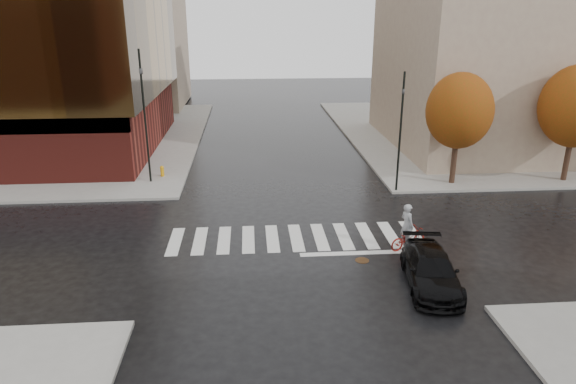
% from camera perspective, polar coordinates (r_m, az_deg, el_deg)
% --- Properties ---
extents(ground, '(120.00, 120.00, 0.00)m').
position_cam_1_polar(ground, '(23.23, 1.03, -5.60)').
color(ground, black).
rests_on(ground, ground).
extents(sidewalk_nw, '(30.00, 30.00, 0.15)m').
position_cam_1_polar(sidewalk_nw, '(47.07, -28.18, 5.14)').
color(sidewalk_nw, gray).
rests_on(sidewalk_nw, ground).
extents(sidewalk_ne, '(30.00, 30.00, 0.15)m').
position_cam_1_polar(sidewalk_ne, '(48.85, 23.98, 6.22)').
color(sidewalk_ne, gray).
rests_on(sidewalk_ne, ground).
extents(crosswalk, '(12.00, 3.00, 0.01)m').
position_cam_1_polar(crosswalk, '(23.68, 0.92, -5.08)').
color(crosswalk, silver).
rests_on(crosswalk, ground).
extents(building_ne_tan, '(16.00, 16.00, 18.00)m').
position_cam_1_polar(building_ne_tan, '(42.47, 23.29, 17.01)').
color(building_ne_tan, gray).
rests_on(building_ne_tan, sidewalk_ne).
extents(building_nw_far, '(14.00, 12.00, 20.00)m').
position_cam_1_polar(building_nw_far, '(59.62, -19.00, 18.73)').
color(building_nw_far, gray).
rests_on(building_nw_far, sidewalk_nw).
extents(tree_ne_a, '(3.80, 3.80, 6.50)m').
position_cam_1_polar(tree_ne_a, '(31.27, 18.51, 8.54)').
color(tree_ne_a, black).
rests_on(tree_ne_a, sidewalk_ne).
extents(sedan, '(2.42, 4.70, 1.30)m').
position_cam_1_polar(sedan, '(20.21, 15.59, -8.35)').
color(sedan, black).
rests_on(sedan, ground).
extents(cyclist, '(1.93, 1.32, 2.08)m').
position_cam_1_polar(cyclist, '(22.96, 13.15, -4.52)').
color(cyclist, maroon).
rests_on(cyclist, ground).
extents(traffic_light_nw, '(0.23, 0.21, 7.74)m').
position_cam_1_polar(traffic_light_nw, '(31.00, -15.71, 9.02)').
color(traffic_light_nw, black).
rests_on(traffic_light_nw, sidewalk_nw).
extents(traffic_light_ne, '(0.15, 0.18, 6.67)m').
position_cam_1_polar(traffic_light_ne, '(29.12, 12.42, 7.19)').
color(traffic_light_ne, black).
rests_on(traffic_light_ne, sidewalk_ne).
extents(fire_hydrant, '(0.24, 0.24, 0.67)m').
position_cam_1_polar(fire_hydrant, '(32.78, -13.81, 2.35)').
color(fire_hydrant, orange).
rests_on(fire_hydrant, sidewalk_nw).
extents(manhole, '(0.76, 0.76, 0.01)m').
position_cam_1_polar(manhole, '(21.83, 8.24, -7.53)').
color(manhole, '#4D321B').
rests_on(manhole, ground).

